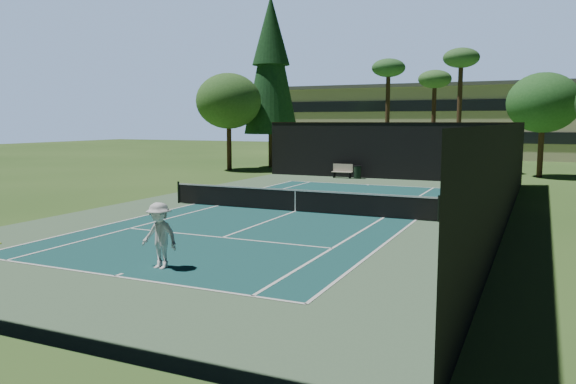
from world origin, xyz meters
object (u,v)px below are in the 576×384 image
tennis_net (295,200)px  player (160,236)px  park_bench (343,171)px  tennis_ball_d (258,196)px  tennis_ball_b (249,202)px  tennis_ball_a (1,243)px  trash_bin (357,172)px  tennis_ball_c (303,199)px

tennis_net → player: bearing=-86.9°
player → park_bench: player is taller
player → tennis_ball_d: 15.34m
tennis_ball_b → park_bench: bearing=89.1°
tennis_ball_a → tennis_ball_d: bearing=81.0°
tennis_net → tennis_ball_b: size_ratio=188.31×
tennis_ball_d → trash_bin: (2.09, 11.49, 0.45)m
tennis_ball_d → park_bench: park_bench is taller
tennis_ball_b → trash_bin: bearing=84.5°
player → trash_bin: 26.23m
tennis_ball_a → trash_bin: bearing=80.4°
tennis_ball_a → tennis_net: bearing=58.9°
tennis_ball_c → tennis_net: bearing=-72.4°
tennis_ball_a → tennis_ball_c: 15.00m
trash_bin → player: bearing=-84.6°
tennis_ball_b → trash_bin: 13.94m
tennis_net → tennis_ball_c: size_ratio=169.95×
park_bench → trash_bin: (1.11, 0.02, -0.07)m
trash_bin → tennis_ball_b: bearing=-95.5°
player → tennis_ball_b: player is taller
tennis_net → park_bench: (-3.01, 15.40, -0.01)m
tennis_ball_c → tennis_ball_d: (-2.78, 0.16, -0.01)m
player → park_bench: (-3.58, 26.09, -0.39)m
tennis_net → tennis_ball_a: (-6.25, -10.35, -0.53)m
tennis_ball_a → park_bench: bearing=82.8°
tennis_ball_b → tennis_ball_d: (-0.75, 2.38, -0.00)m
player → park_bench: bearing=103.4°
tennis_net → tennis_ball_d: 5.62m
tennis_ball_d → trash_bin: size_ratio=0.07×
tennis_ball_b → tennis_ball_c: (2.04, 2.22, 0.00)m
trash_bin → tennis_ball_a: bearing=-99.6°
player → tennis_ball_a: 6.89m
tennis_ball_d → tennis_ball_a: bearing=-99.0°
tennis_net → tennis_ball_c: bearing=107.6°
tennis_ball_a → tennis_ball_d: size_ratio=1.00×
player → tennis_ball_a: size_ratio=30.30×
tennis_ball_c → park_bench: 11.78m
tennis_ball_c → park_bench: (-1.81, 11.62, 0.51)m
player → tennis_ball_c: size_ratio=24.59×
tennis_net → player: size_ratio=6.91×
tennis_net → tennis_ball_b: 3.62m
park_bench → tennis_ball_b: bearing=-90.9°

